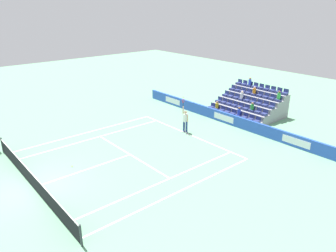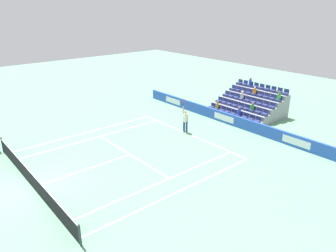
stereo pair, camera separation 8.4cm
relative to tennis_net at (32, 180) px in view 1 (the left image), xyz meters
name	(u,v)px [view 1 (the left image)]	position (x,y,z in m)	size (l,w,h in m)	color
ground_plane	(33,188)	(0.00, 0.00, -0.49)	(80.00, 80.00, 0.00)	#669E77
line_baseline	(189,134)	(0.00, -11.89, -0.49)	(10.97, 0.10, 0.01)	white
line_service	(130,155)	(0.00, -6.40, -0.49)	(8.23, 0.10, 0.01)	white
line_centre_service	(87,169)	(0.00, -3.20, -0.49)	(0.10, 6.40, 0.01)	white
line_singles_sideline_left	(95,138)	(4.12, -5.95, -0.49)	(0.10, 11.89, 0.01)	white
line_singles_sideline_right	(164,181)	(-4.12, -5.95, -0.49)	(0.10, 11.89, 0.01)	white
line_doubles_sideline_left	(86,133)	(5.49, -5.95, -0.49)	(0.10, 11.89, 0.01)	white
line_doubles_sideline_right	(180,191)	(-5.49, -5.95, -0.49)	(0.10, 11.89, 0.01)	white
line_centre_mark	(188,135)	(0.00, -11.79, -0.49)	(0.10, 0.20, 0.01)	white
sponsor_barrier	(224,117)	(0.00, -16.02, -0.03)	(19.77, 0.22, 0.92)	blue
tennis_net	(32,180)	(0.00, 0.00, 0.00)	(11.97, 0.10, 1.07)	#33383D
tennis_player	(185,120)	(0.54, -11.96, 0.50)	(0.54, 0.42, 2.85)	navy
stadium_stand	(250,105)	(0.00, -19.58, 0.32)	(5.58, 4.75, 3.00)	gray
loose_tennis_ball	(72,166)	(0.90, -2.68, -0.46)	(0.07, 0.07, 0.07)	#D1E533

